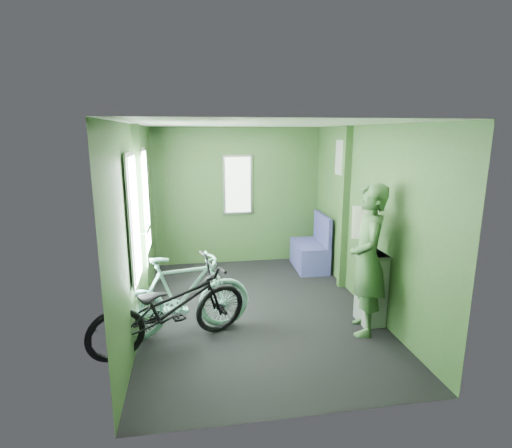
{
  "coord_description": "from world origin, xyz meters",
  "views": [
    {
      "loc": [
        -0.79,
        -4.65,
        2.2
      ],
      "look_at": [
        0.0,
        0.1,
        1.1
      ],
      "focal_mm": 28.0,
      "sensor_mm": 36.0,
      "label": 1
    }
  ],
  "objects_px": {
    "passenger": "(368,260)",
    "waste_box": "(371,288)",
    "bench_seat": "(311,253)",
    "bicycle_black": "(173,346)",
    "bicycle_mint": "(184,334)"
  },
  "relations": [
    {
      "from": "bicycle_black",
      "to": "bench_seat",
      "type": "height_order",
      "value": "bench_seat"
    },
    {
      "from": "bicycle_black",
      "to": "bicycle_mint",
      "type": "height_order",
      "value": "bicycle_black"
    },
    {
      "from": "bicycle_black",
      "to": "passenger",
      "type": "height_order",
      "value": "passenger"
    },
    {
      "from": "bicycle_black",
      "to": "waste_box",
      "type": "distance_m",
      "value": 2.33
    },
    {
      "from": "bicycle_mint",
      "to": "waste_box",
      "type": "distance_m",
      "value": 2.22
    },
    {
      "from": "bicycle_mint",
      "to": "bench_seat",
      "type": "height_order",
      "value": "bench_seat"
    },
    {
      "from": "passenger",
      "to": "waste_box",
      "type": "bearing_deg",
      "value": 156.17
    },
    {
      "from": "bicycle_mint",
      "to": "waste_box",
      "type": "xyz_separation_m",
      "value": [
        2.18,
        -0.06,
        0.43
      ]
    },
    {
      "from": "passenger",
      "to": "bench_seat",
      "type": "distance_m",
      "value": 2.26
    },
    {
      "from": "bicycle_mint",
      "to": "bench_seat",
      "type": "xyz_separation_m",
      "value": [
        2.06,
        1.93,
        0.27
      ]
    },
    {
      "from": "bicycle_black",
      "to": "bench_seat",
      "type": "xyz_separation_m",
      "value": [
        2.17,
        2.19,
        0.27
      ]
    },
    {
      "from": "waste_box",
      "to": "bench_seat",
      "type": "height_order",
      "value": "bench_seat"
    },
    {
      "from": "passenger",
      "to": "waste_box",
      "type": "height_order",
      "value": "passenger"
    },
    {
      "from": "passenger",
      "to": "bench_seat",
      "type": "height_order",
      "value": "passenger"
    },
    {
      "from": "waste_box",
      "to": "bench_seat",
      "type": "distance_m",
      "value": 2.0
    }
  ]
}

